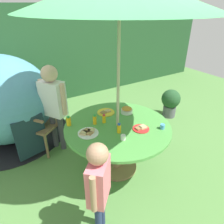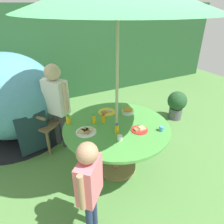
% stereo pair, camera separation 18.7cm
% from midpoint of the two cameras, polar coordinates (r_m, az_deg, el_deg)
% --- Properties ---
extents(ground_plane, '(10.00, 10.00, 0.02)m').
position_cam_midpoint_polar(ground_plane, '(3.09, 2.92, -15.27)').
color(ground_plane, '#548442').
extents(hedge_backdrop, '(9.00, 0.70, 2.11)m').
position_cam_midpoint_polar(hedge_backdrop, '(5.17, -14.37, 15.63)').
color(hedge_backdrop, '#234C28').
rests_on(hedge_backdrop, ground_plane).
extents(garden_table, '(1.38, 1.38, 0.71)m').
position_cam_midpoint_polar(garden_table, '(2.71, 3.22, -6.20)').
color(garden_table, '#93704C').
rests_on(garden_table, ground_plane).
extents(wooden_chair, '(0.62, 0.62, 1.00)m').
position_cam_midpoint_polar(wooden_chair, '(3.40, -18.03, -0.72)').
color(wooden_chair, brown).
rests_on(wooden_chair, ground_plane).
extents(dome_tent, '(2.42, 2.42, 1.41)m').
position_cam_midpoint_polar(dome_tent, '(3.94, -25.75, 4.27)').
color(dome_tent, teal).
rests_on(dome_tent, ground_plane).
extents(potted_plant, '(0.38, 0.38, 0.58)m').
position_cam_midpoint_polar(potted_plant, '(4.31, 18.83, 2.22)').
color(potted_plant, '#595960').
rests_on(potted_plant, ground_plane).
extents(child_in_white_shirt, '(0.35, 0.41, 1.37)m').
position_cam_midpoint_polar(child_in_white_shirt, '(3.13, -13.79, 4.08)').
color(child_in_white_shirt, '#3F3F47').
rests_on(child_in_white_shirt, ground_plane).
extents(child_in_pink_shirt, '(0.32, 0.32, 1.12)m').
position_cam_midpoint_polar(child_in_pink_shirt, '(1.93, -3.50, -18.50)').
color(child_in_pink_shirt, navy).
rests_on(child_in_pink_shirt, ground_plane).
extents(snack_bowl, '(0.17, 0.17, 0.09)m').
position_cam_midpoint_polar(snack_bowl, '(2.92, 6.22, 0.31)').
color(snack_bowl, white).
rests_on(snack_bowl, garden_table).
extents(plate_front_edge, '(0.25, 0.25, 0.03)m').
position_cam_midpoint_polar(plate_front_edge, '(2.94, 0.35, -0.00)').
color(plate_front_edge, yellow).
rests_on(plate_front_edge, garden_table).
extents(plate_far_right, '(0.25, 0.25, 0.03)m').
position_cam_midpoint_polar(plate_far_right, '(2.51, -5.16, -5.48)').
color(plate_far_right, white).
rests_on(plate_far_right, garden_table).
extents(plate_far_left, '(0.21, 0.21, 0.03)m').
position_cam_midpoint_polar(plate_far_left, '(2.57, 9.75, -4.89)').
color(plate_far_left, red).
rests_on(plate_far_left, garden_table).
extents(juice_bottle_near_left, '(0.05, 0.05, 0.12)m').
position_cam_midpoint_polar(juice_bottle_near_left, '(2.68, -0.40, -1.85)').
color(juice_bottle_near_left, yellow).
rests_on(juice_bottle_near_left, garden_table).
extents(juice_bottle_near_right, '(0.05, 0.05, 0.13)m').
position_cam_midpoint_polar(juice_bottle_near_right, '(2.66, -3.05, -2.04)').
color(juice_bottle_near_right, yellow).
rests_on(juice_bottle_near_right, garden_table).
extents(juice_bottle_center_front, '(0.05, 0.05, 0.13)m').
position_cam_midpoint_polar(juice_bottle_center_front, '(2.47, 3.54, -4.69)').
color(juice_bottle_center_front, yellow).
rests_on(juice_bottle_center_front, garden_table).
extents(juice_bottle_center_back, '(0.06, 0.06, 0.13)m').
position_cam_midpoint_polar(juice_bottle_center_back, '(2.69, -10.17, -2.09)').
color(juice_bottle_center_back, yellow).
rests_on(juice_bottle_center_back, garden_table).
extents(cup_near, '(0.06, 0.06, 0.06)m').
position_cam_midpoint_polar(cup_near, '(2.37, 4.50, -7.22)').
color(cup_near, white).
rests_on(cup_near, garden_table).
extents(cup_far, '(0.06, 0.06, 0.06)m').
position_cam_midpoint_polar(cup_far, '(2.61, 15.66, -4.54)').
color(cup_far, '#4C99D8').
rests_on(cup_far, garden_table).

